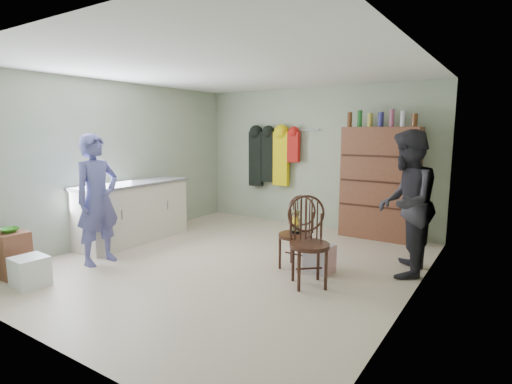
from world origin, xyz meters
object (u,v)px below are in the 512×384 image
Objects in this scene: chair_front at (297,228)px; chair_far at (308,238)px; counter at (133,212)px; dresser at (380,183)px.

chair_far reaches higher than chair_front.
dresser is at bearing 35.69° from counter.
chair_front is at bearing 6.72° from counter.
chair_front is 0.45× the size of dresser.
counter is 1.83× the size of chair_far.
dresser is (0.09, 2.41, 0.37)m from chair_far.
chair_far reaches higher than counter.
dresser is (0.45, 1.97, 0.40)m from chair_front.
chair_front is at bearing 89.99° from chair_far.
chair_far is at bearing -92.06° from dresser.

